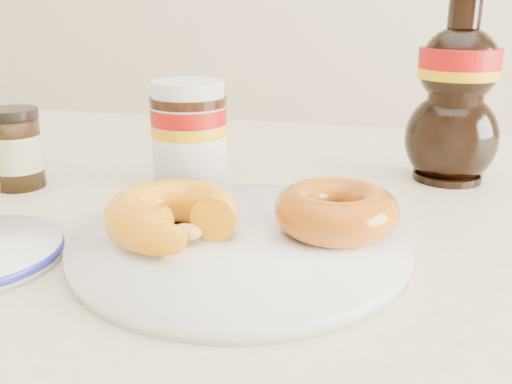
% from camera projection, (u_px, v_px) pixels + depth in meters
% --- Properties ---
extents(dining_table, '(1.40, 0.90, 0.75)m').
position_uv_depth(dining_table, '(277.00, 300.00, 0.56)').
color(dining_table, beige).
rests_on(dining_table, ground).
extents(plate, '(0.28, 0.28, 0.01)m').
position_uv_depth(plate, '(240.00, 242.00, 0.47)').
color(plate, white).
rests_on(plate, dining_table).
extents(donut_bitten, '(0.11, 0.11, 0.04)m').
position_uv_depth(donut_bitten, '(172.00, 215.00, 0.46)').
color(donut_bitten, orange).
rests_on(donut_bitten, plate).
extents(donut_whole, '(0.13, 0.13, 0.04)m').
position_uv_depth(donut_whole, '(336.00, 210.00, 0.47)').
color(donut_whole, '#A94A0A').
rests_on(donut_whole, plate).
extents(nutella_jar, '(0.08, 0.08, 0.12)m').
position_uv_depth(nutella_jar, '(189.00, 131.00, 0.62)').
color(nutella_jar, white).
rests_on(nutella_jar, dining_table).
extents(syrup_bottle, '(0.11, 0.10, 0.20)m').
position_uv_depth(syrup_bottle, '(456.00, 92.00, 0.63)').
color(syrup_bottle, black).
rests_on(syrup_bottle, dining_table).
extents(dark_jar, '(0.05, 0.05, 0.09)m').
position_uv_depth(dark_jar, '(16.00, 149.00, 0.62)').
color(dark_jar, black).
rests_on(dark_jar, dining_table).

